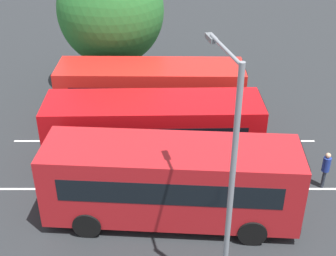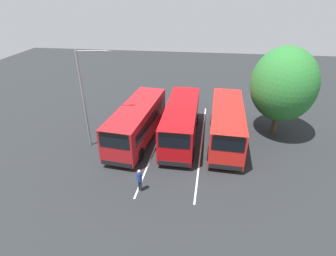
{
  "view_description": "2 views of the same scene",
  "coord_description": "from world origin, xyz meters",
  "px_view_note": "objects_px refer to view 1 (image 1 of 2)",
  "views": [
    {
      "loc": [
        -0.6,
        -17.18,
        11.89
      ],
      "look_at": [
        0.13,
        0.71,
        1.42
      ],
      "focal_mm": 49.31,
      "sensor_mm": 36.0,
      "label": 1
    },
    {
      "loc": [
        19.34,
        1.57,
        11.78
      ],
      "look_at": [
        0.58,
        -0.93,
        1.57
      ],
      "focal_mm": 28.01,
      "sensor_mm": 36.0,
      "label": 2
    }
  ],
  "objects_px": {
    "bus_center_right": "(151,92)",
    "bus_center_left": "(154,130)",
    "pedestrian": "(326,167)",
    "street_lamp": "(229,174)",
    "depot_tree": "(111,11)",
    "bus_far_left": "(172,180)"
  },
  "relations": [
    {
      "from": "bus_center_right",
      "to": "street_lamp",
      "type": "xyz_separation_m",
      "value": [
        2.03,
        -11.03,
        2.81
      ]
    },
    {
      "from": "bus_center_right",
      "to": "pedestrian",
      "type": "bearing_deg",
      "value": -36.43
    },
    {
      "from": "bus_far_left",
      "to": "bus_center_right",
      "type": "xyz_separation_m",
      "value": [
        -0.67,
        7.49,
        0.0
      ]
    },
    {
      "from": "bus_center_left",
      "to": "bus_center_right",
      "type": "height_order",
      "value": "same"
    },
    {
      "from": "bus_far_left",
      "to": "pedestrian",
      "type": "relative_size",
      "value": 5.67
    },
    {
      "from": "bus_center_right",
      "to": "bus_center_left",
      "type": "bearing_deg",
      "value": -85.62
    },
    {
      "from": "bus_far_left",
      "to": "pedestrian",
      "type": "distance_m",
      "value": 6.66
    },
    {
      "from": "bus_far_left",
      "to": "bus_center_right",
      "type": "distance_m",
      "value": 7.52
    },
    {
      "from": "pedestrian",
      "to": "bus_far_left",
      "type": "bearing_deg",
      "value": 44.05
    },
    {
      "from": "bus_center_left",
      "to": "pedestrian",
      "type": "height_order",
      "value": "bus_center_left"
    },
    {
      "from": "pedestrian",
      "to": "depot_tree",
      "type": "height_order",
      "value": "depot_tree"
    },
    {
      "from": "bus_center_right",
      "to": "pedestrian",
      "type": "distance_m",
      "value": 9.2
    },
    {
      "from": "street_lamp",
      "to": "depot_tree",
      "type": "bearing_deg",
      "value": 3.68
    },
    {
      "from": "pedestrian",
      "to": "bus_center_right",
      "type": "bearing_deg",
      "value": -9.92
    },
    {
      "from": "pedestrian",
      "to": "street_lamp",
      "type": "relative_size",
      "value": 0.21
    },
    {
      "from": "street_lamp",
      "to": "depot_tree",
      "type": "distance_m",
      "value": 16.09
    },
    {
      "from": "street_lamp",
      "to": "pedestrian",
      "type": "bearing_deg",
      "value": -55.65
    },
    {
      "from": "bus_far_left",
      "to": "bus_center_right",
      "type": "bearing_deg",
      "value": 101.28
    },
    {
      "from": "bus_center_left",
      "to": "street_lamp",
      "type": "distance_m",
      "value": 7.98
    },
    {
      "from": "pedestrian",
      "to": "street_lamp",
      "type": "distance_m",
      "value": 8.07
    },
    {
      "from": "bus_far_left",
      "to": "pedestrian",
      "type": "bearing_deg",
      "value": 20.61
    },
    {
      "from": "bus_far_left",
      "to": "bus_center_left",
      "type": "xyz_separation_m",
      "value": [
        -0.59,
        3.68,
        0.0
      ]
    }
  ]
}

